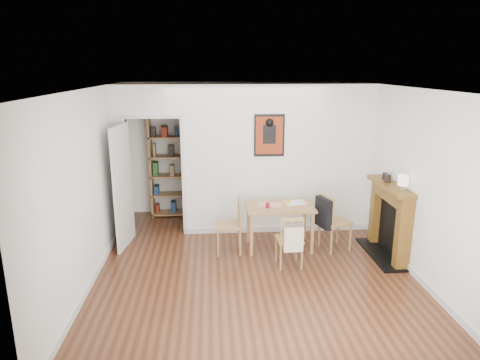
{
  "coord_description": "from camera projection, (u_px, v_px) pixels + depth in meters",
  "views": [
    {
      "loc": [
        -0.6,
        -5.81,
        2.88
      ],
      "look_at": [
        -0.15,
        0.6,
        1.17
      ],
      "focal_mm": 32.0,
      "sensor_mm": 36.0,
      "label": 1
    }
  ],
  "objects": [
    {
      "name": "ground",
      "position": [
        253.0,
        266.0,
        6.38
      ],
      "size": [
        5.2,
        5.2,
        0.0
      ],
      "primitive_type": "plane",
      "color": "#58321C",
      "rests_on": "ground"
    },
    {
      "name": "mantel_lamp",
      "position": [
        403.0,
        181.0,
        6.06
      ],
      "size": [
        0.15,
        0.15,
        0.24
      ],
      "color": "silver",
      "rests_on": "fireplace"
    },
    {
      "name": "ceramic_jar_a",
      "position": [
        388.0,
        178.0,
        6.56
      ],
      "size": [
        0.1,
        0.1,
        0.12
      ],
      "primitive_type": "cylinder",
      "color": "black",
      "rests_on": "fireplace"
    },
    {
      "name": "bookshelf",
      "position": [
        172.0,
        166.0,
        8.34
      ],
      "size": [
        0.85,
        0.34,
        2.02
      ],
      "color": "#9D7749",
      "rests_on": "ground"
    },
    {
      "name": "orange_fruit",
      "position": [
        288.0,
        201.0,
        6.91
      ],
      "size": [
        0.08,
        0.08,
        0.08
      ],
      "primitive_type": "sphere",
      "color": "orange",
      "rests_on": "dining_table"
    },
    {
      "name": "chair_left",
      "position": [
        229.0,
        225.0,
        6.76
      ],
      "size": [
        0.45,
        0.45,
        0.9
      ],
      "color": "#A57F4C",
      "rests_on": "ground"
    },
    {
      "name": "placemat",
      "position": [
        270.0,
        204.0,
        6.88
      ],
      "size": [
        0.43,
        0.36,
        0.0
      ],
      "primitive_type": "cube",
      "rotation": [
        0.0,
        0.0,
        -0.23
      ],
      "color": "#C0B59E",
      "rests_on": "dining_table"
    },
    {
      "name": "room_shell",
      "position": [
        251.0,
        162.0,
        7.35
      ],
      "size": [
        5.2,
        5.2,
        5.2
      ],
      "color": "white",
      "rests_on": "ground"
    },
    {
      "name": "red_glass",
      "position": [
        268.0,
        205.0,
        6.71
      ],
      "size": [
        0.06,
        0.06,
        0.08
      ],
      "primitive_type": "cylinder",
      "color": "maroon",
      "rests_on": "dining_table"
    },
    {
      "name": "notebook",
      "position": [
        294.0,
        203.0,
        6.95
      ],
      "size": [
        0.37,
        0.3,
        0.02
      ],
      "primitive_type": "cube",
      "rotation": [
        0.0,
        0.0,
        0.2
      ],
      "color": "silver",
      "rests_on": "dining_table"
    },
    {
      "name": "chair_front",
      "position": [
        289.0,
        240.0,
        6.29
      ],
      "size": [
        0.43,
        0.48,
        0.81
      ],
      "color": "#A57F4C",
      "rests_on": "ground"
    },
    {
      "name": "fireplace",
      "position": [
        390.0,
        218.0,
        6.61
      ],
      "size": [
        0.45,
        1.25,
        1.16
      ],
      "color": "brown",
      "rests_on": "ground"
    },
    {
      "name": "dining_table",
      "position": [
        279.0,
        210.0,
        6.86
      ],
      "size": [
        1.07,
        0.68,
        0.73
      ],
      "color": "#9D7749",
      "rests_on": "ground"
    },
    {
      "name": "ceramic_jar_b",
      "position": [
        385.0,
        176.0,
        6.75
      ],
      "size": [
        0.08,
        0.08,
        0.1
      ],
      "primitive_type": "cylinder",
      "color": "black",
      "rests_on": "fireplace"
    },
    {
      "name": "chair_right",
      "position": [
        334.0,
        221.0,
        6.87
      ],
      "size": [
        0.62,
        0.57,
        0.92
      ],
      "color": "#A57F4C",
      "rests_on": "ground"
    }
  ]
}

